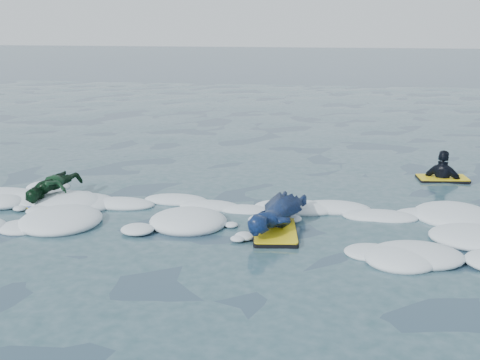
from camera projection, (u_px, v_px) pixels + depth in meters
name	position (u px, v px, depth m)	size (l,w,h in m)	color
ground	(238.00, 240.00, 8.81)	(120.00, 120.00, 0.00)	#1C2D44
foam_band	(248.00, 218.00, 9.80)	(12.00, 3.10, 0.30)	white
prone_woman_unit	(277.00, 215.00, 9.16)	(1.07, 1.88, 0.47)	black
prone_child_unit	(54.00, 189.00, 10.50)	(0.84, 1.34, 0.49)	black
waiting_rider_unit	(442.00, 186.00, 12.04)	(1.04, 0.66, 1.47)	black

